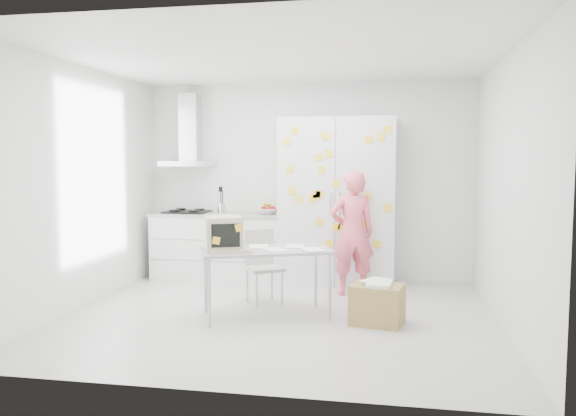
% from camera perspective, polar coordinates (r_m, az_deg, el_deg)
% --- Properties ---
extents(floor, '(4.50, 4.00, 0.02)m').
position_cam_1_polar(floor, '(6.08, -0.82, -11.00)').
color(floor, silver).
rests_on(floor, ground).
extents(walls, '(4.52, 4.01, 2.70)m').
position_cam_1_polar(walls, '(6.56, 0.36, 2.25)').
color(walls, white).
rests_on(walls, ground).
extents(ceiling, '(4.50, 4.00, 0.02)m').
position_cam_1_polar(ceiling, '(5.93, -0.86, 15.06)').
color(ceiling, white).
rests_on(ceiling, walls).
extents(counter_run, '(1.84, 0.63, 1.28)m').
position_cam_1_polar(counter_run, '(7.87, -7.06, -3.75)').
color(counter_run, white).
rests_on(counter_run, ground).
extents(range_hood, '(0.70, 0.48, 1.01)m').
position_cam_1_polar(range_hood, '(8.06, -9.98, 7.01)').
color(range_hood, silver).
rests_on(range_hood, walls).
extents(tall_cabinet, '(1.50, 0.68, 2.20)m').
position_cam_1_polar(tall_cabinet, '(7.46, 5.02, 0.64)').
color(tall_cabinet, silver).
rests_on(tall_cabinet, ground).
extents(person, '(0.64, 0.52, 1.53)m').
position_cam_1_polar(person, '(6.91, 6.54, -2.53)').
color(person, '#F96074').
rests_on(person, ground).
extents(desk, '(1.50, 1.13, 1.07)m').
position_cam_1_polar(desk, '(5.88, -4.96, -3.36)').
color(desk, '#9FA5A9').
rests_on(desk, ground).
extents(chair, '(0.53, 0.53, 0.84)m').
position_cam_1_polar(chair, '(6.53, -2.64, -5.47)').
color(chair, '#B9B9B7').
rests_on(chair, ground).
extents(cardboard_box, '(0.58, 0.50, 0.44)m').
position_cam_1_polar(cardboard_box, '(5.81, 9.06, -9.57)').
color(cardboard_box, '#A28446').
rests_on(cardboard_box, ground).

